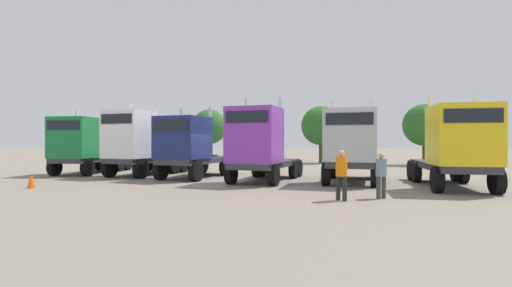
{
  "coord_description": "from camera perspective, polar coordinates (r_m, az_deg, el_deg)",
  "views": [
    {
      "loc": [
        8.35,
        -17.69,
        2.12
      ],
      "look_at": [
        1.08,
        2.11,
        1.99
      ],
      "focal_mm": 26.3,
      "sensor_mm": 36.0,
      "label": 1
    }
  ],
  "objects": [
    {
      "name": "semi_truck_green",
      "position": [
        26.33,
        -24.9,
        -0.19
      ],
      "size": [
        3.66,
        6.45,
        4.2
      ],
      "rotation": [
        0.0,
        0.0,
        -1.37
      ],
      "color": "#333338",
      "rests_on": "ground"
    },
    {
      "name": "traffic_cone_near",
      "position": [
        19.78,
        -30.98,
        -4.86
      ],
      "size": [
        0.36,
        0.36,
        0.68
      ],
      "primitive_type": "cone",
      "color": "#F2590C",
      "rests_on": "ground"
    },
    {
      "name": "visitor_in_hivis",
      "position": [
        13.68,
        12.86,
        -4.13
      ],
      "size": [
        0.54,
        0.54,
        1.81
      ],
      "rotation": [
        0.0,
        0.0,
        4.21
      ],
      "color": "#252525",
      "rests_on": "ground"
    },
    {
      "name": "oak_far_centre",
      "position": [
        36.64,
        9.82,
        2.68
      ],
      "size": [
        3.76,
        3.76,
        5.5
      ],
      "color": "#4C3823",
      "rests_on": "ground"
    },
    {
      "name": "semi_truck_yellow",
      "position": [
        18.49,
        28.26,
        -0.39
      ],
      "size": [
        3.42,
        6.67,
        4.23
      ],
      "rotation": [
        0.0,
        0.0,
        -1.42
      ],
      "color": "#333338",
      "rests_on": "ground"
    },
    {
      "name": "oak_far_left",
      "position": [
        42.83,
        -7.1,
        2.53
      ],
      "size": [
        3.95,
        3.95,
        5.73
      ],
      "color": "#4C3823",
      "rests_on": "ground"
    },
    {
      "name": "semi_truck_purple",
      "position": [
        19.06,
        0.5,
        -0.22
      ],
      "size": [
        2.59,
        6.19,
        4.38
      ],
      "rotation": [
        0.0,
        0.0,
        -1.56
      ],
      "color": "#333338",
      "rests_on": "ground"
    },
    {
      "name": "semi_truck_white",
      "position": [
        23.66,
        -17.76,
        0.08
      ],
      "size": [
        2.57,
        5.82,
        4.5
      ],
      "rotation": [
        0.0,
        0.0,
        -1.58
      ],
      "color": "#333338",
      "rests_on": "ground"
    },
    {
      "name": "semi_truck_silver",
      "position": [
        19.26,
        14.27,
        -0.19
      ],
      "size": [
        2.87,
        6.19,
        4.26
      ],
      "rotation": [
        0.0,
        0.0,
        -1.51
      ],
      "color": "#333338",
      "rests_on": "ground"
    },
    {
      "name": "visitor_with_camera",
      "position": [
        14.6,
        18.51,
        -4.14
      ],
      "size": [
        0.56,
        0.56,
        1.7
      ],
      "rotation": [
        0.0,
        0.0,
        5.6
      ],
      "color": "#3D3D3D",
      "rests_on": "ground"
    },
    {
      "name": "ground",
      "position": [
        19.68,
        -5.1,
        -5.84
      ],
      "size": [
        200.0,
        200.0,
        0.0
      ],
      "primitive_type": "plane",
      "color": "gray"
    },
    {
      "name": "oak_far_right",
      "position": [
        36.17,
        24.25,
        2.58
      ],
      "size": [
        3.7,
        3.7,
        5.4
      ],
      "color": "#4C3823",
      "rests_on": "ground"
    },
    {
      "name": "semi_truck_navy",
      "position": [
        21.49,
        -10.12,
        -0.43
      ],
      "size": [
        2.59,
        6.01,
        4.06
      ],
      "rotation": [
        0.0,
        0.0,
        -1.58
      ],
      "color": "#333338",
      "rests_on": "ground"
    }
  ]
}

